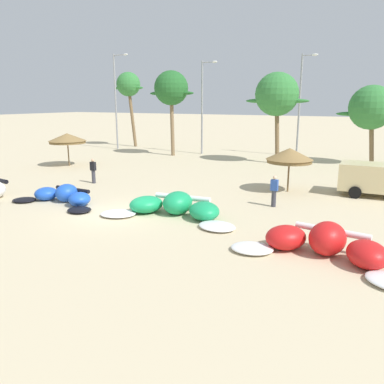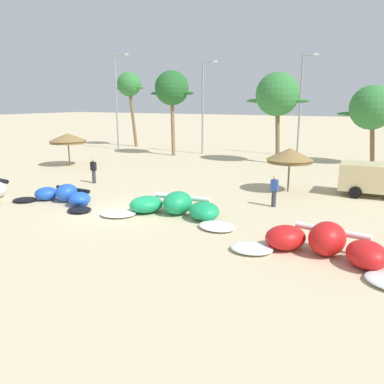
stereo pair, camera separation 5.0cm
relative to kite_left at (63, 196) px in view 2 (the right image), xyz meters
name	(u,v)px [view 2 (the right image)]	position (x,y,z in m)	size (l,w,h in m)	color
ground_plane	(115,213)	(3.72, -0.26, -0.37)	(260.00, 260.00, 0.00)	beige
kite_left	(63,196)	(0.00, 0.00, 0.00)	(5.57, 2.52, 0.96)	black
kite_left_of_center	(174,207)	(6.45, 0.78, 0.05)	(6.92, 3.51, 1.09)	white
kite_center	(324,245)	(13.54, -1.03, 0.08)	(6.36, 3.27, 1.18)	white
beach_umbrella_near_van	(68,138)	(-8.65, 8.92, 1.93)	(3.05, 3.05, 2.71)	brown
beach_umbrella_middle	(290,155)	(9.86, 8.28, 1.81)	(2.74, 2.74, 2.61)	brown
person_near_kites	(274,191)	(10.10, 4.57, 0.45)	(0.36, 0.24, 1.62)	#383842
person_by_umbrellas	(94,171)	(-2.04, 4.62, 0.45)	(0.36, 0.24, 1.62)	#383842
palm_leftmost	(129,86)	(-13.00, 23.09, 6.65)	(4.16, 2.77, 8.57)	brown
palm_left	(172,89)	(-4.42, 18.51, 6.05)	(4.92, 3.28, 8.14)	#7F6647
palm_left_of_gap	(277,95)	(5.96, 18.48, 5.41)	(5.46, 3.64, 7.66)	brown
palm_center_left	(372,108)	(13.12, 21.34, 4.36)	(5.45, 3.64, 6.59)	brown
lamppost_west	(117,97)	(-12.49, 20.21, 5.31)	(1.98, 0.24, 10.22)	gray
lamppost_west_center	(204,103)	(-2.23, 21.03, 4.72)	(1.70, 0.24, 9.11)	gray
lamppost_east_center	(301,101)	(6.75, 23.89, 4.92)	(1.50, 0.24, 9.57)	gray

